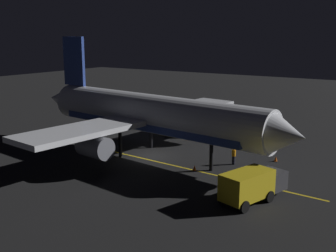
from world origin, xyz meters
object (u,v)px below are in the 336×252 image
baggage_truck (252,185)px  ground_crew_worker (234,156)px  airliner (148,115)px  catering_truck (184,127)px  traffic_cone_near_left (194,168)px  traffic_cone_near_right (276,159)px

baggage_truck → ground_crew_worker: (-7.80, -5.14, -0.39)m
airliner → catering_truck: airliner is taller
traffic_cone_near_left → catering_truck: bearing=-144.4°
baggage_truck → traffic_cone_near_left: size_ratio=11.65×
catering_truck → traffic_cone_near_left: bearing=35.6°
traffic_cone_near_right → ground_crew_worker: bearing=-44.1°
catering_truck → traffic_cone_near_right: bearing=73.0°
ground_crew_worker → traffic_cone_near_right: ground_crew_worker is taller
airliner → baggage_truck: 15.56m
airliner → ground_crew_worker: 9.85m
baggage_truck → catering_truck: 21.62m
catering_truck → traffic_cone_near_right: (4.10, 13.42, -0.94)m
airliner → traffic_cone_near_left: size_ratio=62.55×
catering_truck → ground_crew_worker: 12.64m
traffic_cone_near_right → traffic_cone_near_left: bearing=-37.1°
catering_truck → traffic_cone_near_left: (11.23, 8.04, -0.94)m
airliner → traffic_cone_near_left: 8.14m
airliner → catering_truck: bearing=-172.2°
traffic_cone_near_right → airliner: bearing=-66.4°
airliner → traffic_cone_near_right: bearing=113.6°
baggage_truck → catering_truck: baggage_truck is taller
airliner → traffic_cone_near_right: 13.88m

